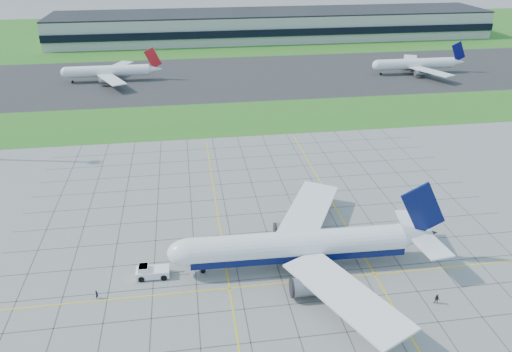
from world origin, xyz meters
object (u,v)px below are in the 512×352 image
Objects in this scene: distant_jet_2 at (417,64)px; distant_jet_1 at (110,71)px; crew_near at (97,295)px; crew_far at (437,299)px; pushback_tug at (151,272)px; airliner at (300,246)px.

distant_jet_1 is at bearing 176.92° from distant_jet_2.
distant_jet_2 reaches higher than crew_near.
distant_jet_2 is (64.32, 149.73, 3.51)m from crew_far.
pushback_tug is 4.70× the size of crew_far.
distant_jet_1 is (-51.37, 142.63, -0.18)m from airliner.
airliner is at bearing -70.19° from distant_jet_1.
airliner is 31.13× the size of crew_near.
airliner is 5.96× the size of pushback_tug.
distant_jet_2 is at bearing -3.08° from distant_jet_1.
airliner is 1.29× the size of distant_jet_2.
airliner is 160.20m from distant_jet_2.
distant_jet_1 reaches higher than crew_near.
distant_jet_1 is at bearing 100.70° from pushback_tug.
crew_near is (-37.96, -4.16, -3.78)m from airliner.
crew_near is 0.04× the size of distant_jet_1.
distant_jet_2 is at bearing 59.15° from airliner.
crew_near is 0.90× the size of crew_far.
distant_jet_1 reaches higher than pushback_tug.
crew_far is 0.05× the size of distant_jet_1.
crew_near is 186.49m from distant_jet_2.
airliner is at bearing -122.41° from distant_jet_2.
airliner is 26.23m from crew_far.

